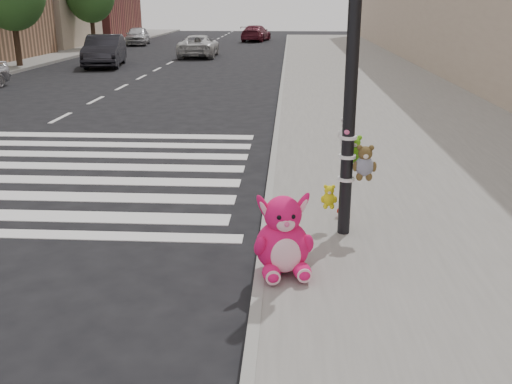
# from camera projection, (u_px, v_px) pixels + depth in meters

# --- Properties ---
(ground) EXTENTS (120.00, 120.00, 0.00)m
(ground) POSITION_uv_depth(u_px,v_px,m) (113.00, 303.00, 6.10)
(ground) COLOR black
(ground) RESTS_ON ground
(sidewalk_near) EXTENTS (7.00, 80.00, 0.14)m
(sidewalk_near) POSITION_uv_depth(u_px,v_px,m) (407.00, 120.00, 15.27)
(sidewalk_near) COLOR slate
(sidewalk_near) RESTS_ON ground
(curb_edge) EXTENTS (0.12, 80.00, 0.15)m
(curb_edge) POSITION_uv_depth(u_px,v_px,m) (278.00, 118.00, 15.46)
(curb_edge) COLOR gray
(curb_edge) RESTS_ON ground
(signal_pole) EXTENTS (0.69, 0.50, 4.00)m
(signal_pole) POSITION_uv_depth(u_px,v_px,m) (352.00, 111.00, 7.11)
(signal_pole) COLOR black
(signal_pole) RESTS_ON sidewalk_near
(pink_bunny) EXTENTS (0.71, 0.80, 0.96)m
(pink_bunny) POSITION_uv_depth(u_px,v_px,m) (283.00, 240.00, 6.37)
(pink_bunny) COLOR #EB1363
(pink_bunny) RESTS_ON sidewalk_near
(red_teddy) EXTENTS (0.17, 0.12, 0.23)m
(red_teddy) POSITION_uv_depth(u_px,v_px,m) (342.00, 209.00, 8.15)
(red_teddy) COLOR #B11D11
(red_teddy) RESTS_ON sidewalk_near
(car_dark_far) EXTENTS (2.36, 4.85, 1.53)m
(car_dark_far) POSITION_uv_depth(u_px,v_px,m) (105.00, 51.00, 28.18)
(car_dark_far) COLOR black
(car_dark_far) RESTS_ON ground
(car_white_near) EXTENTS (2.24, 4.56, 1.25)m
(car_white_near) POSITION_uv_depth(u_px,v_px,m) (199.00, 46.00, 33.14)
(car_white_near) COLOR silver
(car_white_near) RESTS_ON ground
(car_maroon_near) EXTENTS (2.48, 4.62, 1.27)m
(car_maroon_near) POSITION_uv_depth(u_px,v_px,m) (256.00, 33.00, 46.40)
(car_maroon_near) COLOR maroon
(car_maroon_near) RESTS_ON ground
(car_silver_deep) EXTENTS (2.08, 4.08, 1.33)m
(car_silver_deep) POSITION_uv_depth(u_px,v_px,m) (137.00, 36.00, 42.35)
(car_silver_deep) COLOR #BABBBF
(car_silver_deep) RESTS_ON ground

